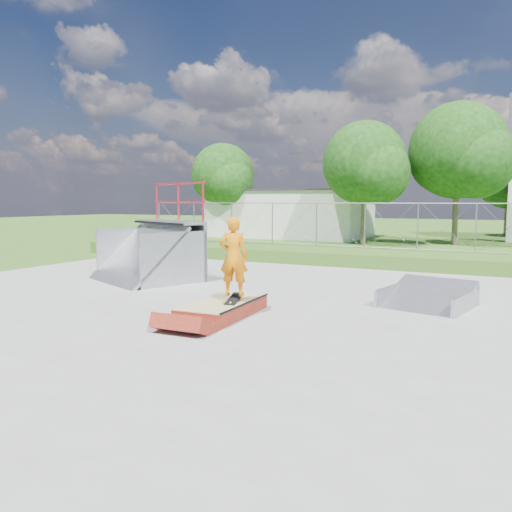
{
  "coord_description": "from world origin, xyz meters",
  "views": [
    {
      "loc": [
        4.93,
        -8.93,
        2.37
      ],
      "look_at": [
        -0.2,
        1.33,
        1.1
      ],
      "focal_mm": 35.0,
      "sensor_mm": 36.0,
      "label": 1
    }
  ],
  "objects": [
    {
      "name": "tree_left_near",
      "position": [
        -1.75,
        17.83,
        4.24
      ],
      "size": [
        4.76,
        4.48,
        6.65
      ],
      "color": "brown",
      "rests_on": "ground"
    },
    {
      "name": "grass_berm",
      "position": [
        0.0,
        9.5,
        0.25
      ],
      "size": [
        24.0,
        3.0,
        0.5
      ],
      "primitive_type": "cube",
      "color": "#3A621C",
      "rests_on": "ground"
    },
    {
      "name": "tree_center",
      "position": [
        2.78,
        19.81,
        4.85
      ],
      "size": [
        5.44,
        5.12,
        7.6
      ],
      "color": "brown",
      "rests_on": "ground"
    },
    {
      "name": "quarter_pipe",
      "position": [
        -4.56,
        2.69,
        1.46
      ],
      "size": [
        3.67,
        3.44,
        2.93
      ],
      "primitive_type": null,
      "rotation": [
        0.0,
        0.0,
        -0.41
      ],
      "color": "#93959A",
      "rests_on": "concrete_pad"
    },
    {
      "name": "grind_box",
      "position": [
        -0.17,
        -0.25,
        0.16
      ],
      "size": [
        1.14,
        2.23,
        0.33
      ],
      "rotation": [
        0.0,
        0.0,
        0.03
      ],
      "color": "maroon",
      "rests_on": "concrete_pad"
    },
    {
      "name": "chain_link_fence",
      "position": [
        0.0,
        10.5,
        1.4
      ],
      "size": [
        20.0,
        0.06,
        1.8
      ],
      "primitive_type": null,
      "color": "gray",
      "rests_on": "grass_berm"
    },
    {
      "name": "skateboard",
      "position": [
        0.05,
        -0.17,
        0.37
      ],
      "size": [
        0.41,
        0.82,
        0.13
      ],
      "primitive_type": "cube",
      "rotation": [
        0.14,
        0.0,
        0.24
      ],
      "color": "black",
      "rests_on": "grind_box"
    },
    {
      "name": "utility_building_flat",
      "position": [
        -8.0,
        22.0,
        1.5
      ],
      "size": [
        10.0,
        6.0,
        3.0
      ],
      "primitive_type": "cube",
      "color": "white",
      "rests_on": "ground"
    },
    {
      "name": "concrete_pad",
      "position": [
        0.0,
        0.0,
        0.02
      ],
      "size": [
        20.0,
        16.0,
        0.04
      ],
      "primitive_type": "cube",
      "color": "gray",
      "rests_on": "ground"
    },
    {
      "name": "tree_back_mid",
      "position": [
        5.21,
        27.86,
        3.63
      ],
      "size": [
        4.08,
        3.84,
        5.7
      ],
      "color": "brown",
      "rests_on": "ground"
    },
    {
      "name": "ground",
      "position": [
        0.0,
        0.0,
        0.0
      ],
      "size": [
        120.0,
        120.0,
        0.0
      ],
      "primitive_type": "plane",
      "color": "#3A621C",
      "rests_on": "ground"
    },
    {
      "name": "skater",
      "position": [
        0.05,
        -0.17,
        1.18
      ],
      "size": [
        0.66,
        0.52,
        1.61
      ],
      "primitive_type": "imported",
      "rotation": [
        0.0,
        0.0,
        3.39
      ],
      "color": "orange",
      "rests_on": "grind_box"
    },
    {
      "name": "flat_bank_ramp",
      "position": [
        3.45,
        2.55,
        0.26
      ],
      "size": [
        2.08,
        2.17,
        0.53
      ],
      "primitive_type": null,
      "rotation": [
        0.0,
        0.0,
        -0.22
      ],
      "color": "#93959A",
      "rests_on": "concrete_pad"
    },
    {
      "name": "concrete_stairs",
      "position": [
        -8.5,
        8.7,
        0.4
      ],
      "size": [
        1.5,
        1.6,
        0.8
      ],
      "primitive_type": null,
      "color": "gray",
      "rests_on": "ground"
    },
    {
      "name": "tree_left_far",
      "position": [
        -11.77,
        19.85,
        3.94
      ],
      "size": [
        4.42,
        4.16,
        6.18
      ],
      "color": "brown",
      "rests_on": "ground"
    }
  ]
}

